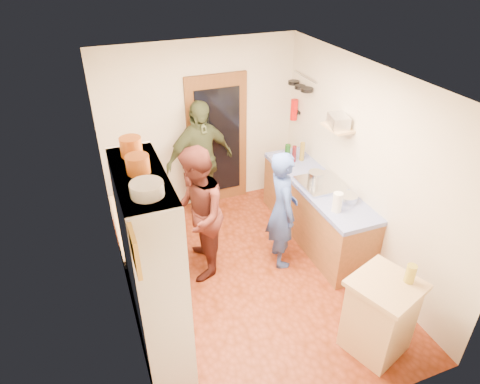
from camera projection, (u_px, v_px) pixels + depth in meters
floor at (250, 278)px, 5.54m from camera, size 3.00×4.00×0.02m
ceiling at (253, 78)px, 4.18m from camera, size 3.00×4.00×0.02m
wall_back at (201, 128)px, 6.46m from camera, size 3.00×0.02×2.60m
wall_front at (353, 319)px, 3.26m from camera, size 3.00×0.02×2.60m
wall_left at (116, 219)px, 4.39m from camera, size 0.02×4.00×2.60m
wall_right at (363, 169)px, 5.33m from camera, size 0.02×4.00×2.60m
door_frame at (218, 141)px, 6.64m from camera, size 0.95×0.06×2.10m
door_glass at (218, 142)px, 6.61m from camera, size 0.70×0.02×1.70m
hutch_body at (154, 279)px, 3.93m from camera, size 0.40×1.20×2.20m
hutch_top_shelf at (140, 177)px, 3.36m from camera, size 0.40×1.14×0.04m
plate_stack at (147, 189)px, 3.06m from camera, size 0.24×0.24×0.10m
orange_pot_a at (138, 164)px, 3.34m from camera, size 0.19×0.19×0.15m
orange_pot_b at (131, 147)px, 3.60m from camera, size 0.18×0.18×0.16m
left_counter_base at (148, 253)px, 5.30m from camera, size 0.60×1.40×0.85m
left_counter_top at (143, 223)px, 5.07m from camera, size 0.64×1.44×0.05m
toaster at (155, 239)px, 4.61m from camera, size 0.27×0.20×0.19m
kettle at (140, 224)px, 4.87m from camera, size 0.17×0.17×0.17m
orange_bowl at (147, 209)px, 5.20m from camera, size 0.24×0.24×0.09m
chopping_board at (137, 197)px, 5.50m from camera, size 0.31×0.23×0.02m
right_counter_base at (315, 212)px, 6.09m from camera, size 0.60×2.20×0.84m
right_counter_top at (318, 184)px, 5.85m from camera, size 0.62×2.22×0.06m
hob at (321, 184)px, 5.78m from camera, size 0.55×0.58×0.04m
pot_on_hob at (316, 177)px, 5.76m from camera, size 0.21×0.21×0.14m
bottle_a at (287, 154)px, 6.23m from camera, size 0.09×0.09×0.31m
bottle_b at (294, 154)px, 6.32m from camera, size 0.07×0.07×0.25m
bottle_c at (302, 151)px, 6.34m from camera, size 0.09×0.09×0.29m
paper_towel at (337, 202)px, 5.18m from camera, size 0.14×0.14×0.26m
mixing_bowl at (348, 198)px, 5.41m from camera, size 0.31×0.31×0.10m
island_base at (379, 318)px, 4.40m from camera, size 0.70×0.70×0.86m
island_top at (387, 285)px, 4.16m from camera, size 0.79×0.79×0.05m
cutting_board at (380, 284)px, 4.16m from camera, size 0.42×0.38×0.02m
oil_jar at (411, 274)px, 4.12m from camera, size 0.13×0.13×0.20m
pan_rail at (305, 77)px, 6.14m from camera, size 0.02×0.65×0.02m
pan_hang_a at (307, 90)px, 6.05m from camera, size 0.18×0.18×0.05m
pan_hang_b at (300, 87)px, 6.22m from camera, size 0.16×0.16×0.05m
pan_hang_c at (294, 83)px, 6.37m from camera, size 0.17×0.17×0.05m
wall_shelf at (338, 128)px, 5.44m from camera, size 0.26×0.42×0.03m
radio at (339, 121)px, 5.39m from camera, size 0.29×0.35×0.15m
ext_bracket at (297, 112)px, 6.59m from camera, size 0.06×0.10×0.04m
fire_extinguisher at (294, 110)px, 6.55m from camera, size 0.11×0.11×0.32m
picture_frame at (135, 251)px, 2.78m from camera, size 0.03×0.25×0.30m
person_hob at (285, 211)px, 5.42m from camera, size 0.48×0.65×1.61m
person_left at (199, 213)px, 5.25m from camera, size 0.86×1.00×1.76m
person_back at (201, 161)px, 6.31m from camera, size 1.17×0.69×1.86m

